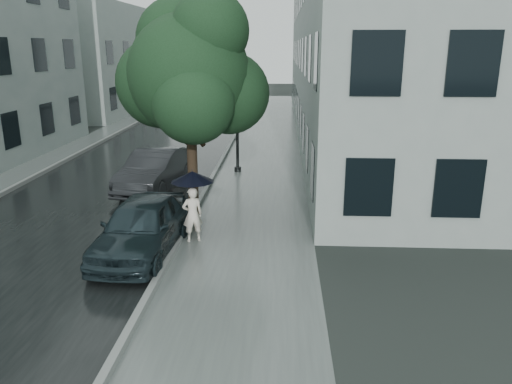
# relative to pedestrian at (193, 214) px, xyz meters

# --- Properties ---
(ground) EXTENTS (120.00, 120.00, 0.00)m
(ground) POSITION_rel_pedestrian_xyz_m (1.20, -1.65, -0.74)
(ground) COLOR black
(ground) RESTS_ON ground
(sidewalk) EXTENTS (3.50, 60.00, 0.01)m
(sidewalk) POSITION_rel_pedestrian_xyz_m (1.45, 10.35, -0.74)
(sidewalk) COLOR slate
(sidewalk) RESTS_ON ground
(kerb_near) EXTENTS (0.15, 60.00, 0.15)m
(kerb_near) POSITION_rel_pedestrian_xyz_m (-0.38, 10.35, -0.67)
(kerb_near) COLOR slate
(kerb_near) RESTS_ON ground
(asphalt_road) EXTENTS (6.85, 60.00, 0.00)m
(asphalt_road) POSITION_rel_pedestrian_xyz_m (-3.88, 10.35, -0.74)
(asphalt_road) COLOR black
(asphalt_road) RESTS_ON ground
(kerb_far) EXTENTS (0.15, 60.00, 0.15)m
(kerb_far) POSITION_rel_pedestrian_xyz_m (-7.37, 10.35, -0.67)
(kerb_far) COLOR slate
(kerb_far) RESTS_ON ground
(sidewalk_far) EXTENTS (1.70, 60.00, 0.01)m
(sidewalk_far) POSITION_rel_pedestrian_xyz_m (-8.30, 10.35, -0.74)
(sidewalk_far) COLOR #4C5451
(sidewalk_far) RESTS_ON ground
(building_near) EXTENTS (7.02, 36.00, 9.00)m
(building_near) POSITION_rel_pedestrian_xyz_m (6.67, 17.85, 3.76)
(building_near) COLOR gray
(building_near) RESTS_ON ground
(building_far_b) EXTENTS (7.02, 18.00, 8.00)m
(building_far_b) POSITION_rel_pedestrian_xyz_m (-12.57, 28.35, 3.26)
(building_far_b) COLOR gray
(building_far_b) RESTS_ON ground
(pedestrian) EXTENTS (0.63, 0.53, 1.47)m
(pedestrian) POSITION_rel_pedestrian_xyz_m (0.00, 0.00, 0.00)
(pedestrian) COLOR silver
(pedestrian) RESTS_ON sidewalk
(umbrella) EXTENTS (1.25, 1.25, 1.02)m
(umbrella) POSITION_rel_pedestrian_xyz_m (0.03, 0.02, 1.03)
(umbrella) COLOR black
(umbrella) RESTS_ON ground
(street_tree) EXTENTS (4.39, 3.99, 6.42)m
(street_tree) POSITION_rel_pedestrian_xyz_m (-0.25, 1.73, 3.54)
(street_tree) COLOR #332619
(street_tree) RESTS_ON ground
(lamp_post) EXTENTS (0.84, 0.40, 5.52)m
(lamp_post) POSITION_rel_pedestrian_xyz_m (0.36, 7.73, 2.40)
(lamp_post) COLOR black
(lamp_post) RESTS_ON ground
(car_near) EXTENTS (1.89, 4.24, 1.42)m
(car_near) POSITION_rel_pedestrian_xyz_m (-1.12, -0.86, -0.03)
(car_near) COLOR black
(car_near) RESTS_ON ground
(car_far) EXTENTS (2.10, 4.55, 1.44)m
(car_far) POSITION_rel_pedestrian_xyz_m (-2.21, 4.87, -0.02)
(car_far) COLOR black
(car_far) RESTS_ON ground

